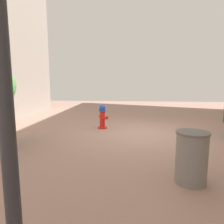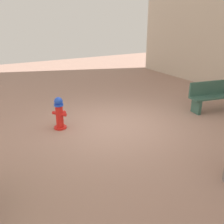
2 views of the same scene
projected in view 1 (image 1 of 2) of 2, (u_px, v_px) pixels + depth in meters
The scene contains 3 objects.
ground_plane at pixel (141, 133), 6.83m from camera, with size 23.40×23.40×0.00m, color #9E7A6B.
fire_hydrant at pixel (102, 117), 7.47m from camera, with size 0.39×0.40×0.89m.
trash_bin at pixel (191, 157), 3.38m from camera, with size 0.55×0.55×0.90m.
Camera 1 is at (0.39, 6.72, 1.71)m, focal length 32.03 mm.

